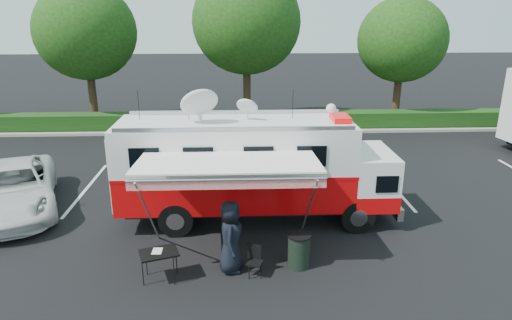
{
  "coord_description": "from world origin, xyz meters",
  "views": [
    {
      "loc": [
        -0.61,
        -13.78,
        6.64
      ],
      "look_at": [
        0.0,
        0.5,
        1.9
      ],
      "focal_mm": 32.0,
      "sensor_mm": 36.0,
      "label": 1
    }
  ],
  "objects": [
    {
      "name": "stall_lines",
      "position": [
        -0.5,
        3.0,
        0.0
      ],
      "size": [
        24.12,
        5.5,
        0.01
      ],
      "color": "silver",
      "rests_on": "ground_plane"
    },
    {
      "name": "white_suv",
      "position": [
        -8.32,
        1.04,
        0.0
      ],
      "size": [
        4.59,
        6.41,
        1.62
      ],
      "primitive_type": "imported",
      "rotation": [
        0.0,
        0.0,
        0.36
      ],
      "color": "silver",
      "rests_on": "ground_plane"
    },
    {
      "name": "awning",
      "position": [
        -0.87,
        -2.53,
        2.74
      ],
      "size": [
        4.84,
        2.51,
        2.92
      ],
      "color": "white",
      "rests_on": "ground_plane"
    },
    {
      "name": "back_border",
      "position": [
        1.14,
        12.9,
        5.0
      ],
      "size": [
        60.0,
        6.14,
        8.87
      ],
      "color": "#9E998E",
      "rests_on": "ground_plane"
    },
    {
      "name": "trash_bin",
      "position": [
        1.0,
        -2.98,
        0.48
      ],
      "size": [
        0.64,
        0.64,
        0.95
      ],
      "color": "black",
      "rests_on": "ground_plane"
    },
    {
      "name": "folding_chair",
      "position": [
        -0.2,
        -3.31,
        0.47
      ],
      "size": [
        0.49,
        0.52,
        0.81
      ],
      "color": "black",
      "rests_on": "ground_plane"
    },
    {
      "name": "command_truck",
      "position": [
        -0.08,
        -0.0,
        1.82
      ],
      "size": [
        8.86,
        2.44,
        4.26
      ],
      "color": "black",
      "rests_on": "ground_plane"
    },
    {
      "name": "ground_plane",
      "position": [
        0.0,
        0.0,
        0.0
      ],
      "size": [
        120.0,
        120.0,
        0.0
      ],
      "primitive_type": "plane",
      "color": "black",
      "rests_on": "ground"
    },
    {
      "name": "folding_table",
      "position": [
        -2.63,
        -3.48,
        0.76
      ],
      "size": [
        1.11,
        0.94,
        0.81
      ],
      "color": "black",
      "rests_on": "ground_plane"
    },
    {
      "name": "person",
      "position": [
        -0.81,
        -3.11,
        0.0
      ],
      "size": [
        0.7,
        1.01,
        1.98
      ],
      "primitive_type": "imported",
      "rotation": [
        0.0,
        0.0,
        1.5
      ],
      "color": "black",
      "rests_on": "ground_plane"
    }
  ]
}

